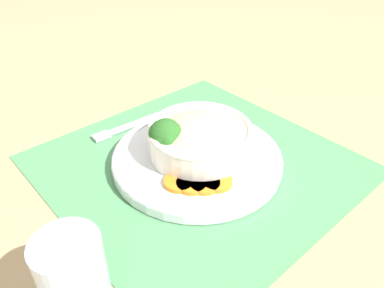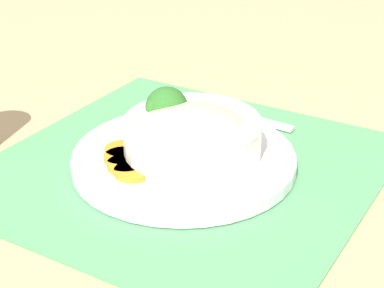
{
  "view_description": "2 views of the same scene",
  "coord_description": "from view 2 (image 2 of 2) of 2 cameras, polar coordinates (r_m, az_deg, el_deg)",
  "views": [
    {
      "loc": [
        -0.41,
        0.31,
        0.4
      ],
      "look_at": [
        0.01,
        0.0,
        0.04
      ],
      "focal_mm": 35.0,
      "sensor_mm": 36.0,
      "label": 1
    },
    {
      "loc": [
        -0.59,
        -0.44,
        0.41
      ],
      "look_at": [
        0.01,
        -0.01,
        0.03
      ],
      "focal_mm": 60.0,
      "sensor_mm": 36.0,
      "label": 2
    }
  ],
  "objects": [
    {
      "name": "fork",
      "position": [
        0.99,
        3.2,
        2.86
      ],
      "size": [
        0.02,
        0.18,
        0.01
      ],
      "rotation": [
        0.0,
        0.0,
        0.02
      ],
      "color": "silver",
      "rests_on": "placemat"
    },
    {
      "name": "ground_plane",
      "position": [
        0.84,
        -0.72,
        -2.15
      ],
      "size": [
        4.0,
        4.0,
        0.0
      ],
      "primitive_type": "plane",
      "color": "tan"
    },
    {
      "name": "placemat",
      "position": [
        0.84,
        -0.72,
        -2.03
      ],
      "size": [
        0.51,
        0.51,
        0.0
      ],
      "color": "#4C8C59",
      "rests_on": "ground_plane"
    },
    {
      "name": "broccoli_floret",
      "position": [
        0.85,
        -2.29,
        3.12
      ],
      "size": [
        0.06,
        0.06,
        0.07
      ],
      "color": "#84AD5B",
      "rests_on": "plate"
    },
    {
      "name": "bowl",
      "position": [
        0.82,
        0.05,
        0.92
      ],
      "size": [
        0.18,
        0.18,
        0.06
      ],
      "color": "silver",
      "rests_on": "plate"
    },
    {
      "name": "carrot_slice_extra",
      "position": [
        0.79,
        -5.2,
        -2.43
      ],
      "size": [
        0.05,
        0.05,
        0.01
      ],
      "color": "orange",
      "rests_on": "plate"
    },
    {
      "name": "plate",
      "position": [
        0.83,
        -0.72,
        -1.23
      ],
      "size": [
        0.29,
        0.29,
        0.02
      ],
      "color": "silver",
      "rests_on": "placemat"
    },
    {
      "name": "carrot_slice_far",
      "position": [
        0.8,
        -5.87,
        -1.85
      ],
      "size": [
        0.05,
        0.05,
        0.01
      ],
      "color": "orange",
      "rests_on": "plate"
    },
    {
      "name": "carrot_slice_near",
      "position": [
        0.84,
        -6.15,
        -0.57
      ],
      "size": [
        0.05,
        0.05,
        0.01
      ],
      "color": "orange",
      "rests_on": "plate"
    },
    {
      "name": "carrot_slice_middle",
      "position": [
        0.82,
        -6.18,
        -1.21
      ],
      "size": [
        0.05,
        0.05,
        0.01
      ],
      "color": "orange",
      "rests_on": "plate"
    }
  ]
}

